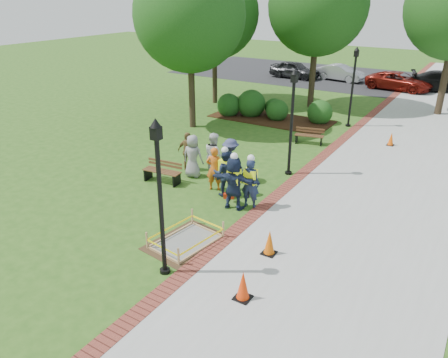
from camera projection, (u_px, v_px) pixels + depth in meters
The scene contains 35 objects.
ground at pixel (193, 215), 14.64m from camera, with size 100.00×100.00×0.00m, color #285116.
sidewalk at pixel (408, 154), 20.00m from camera, with size 6.00×60.00×0.02m, color #9E9E99.
brick_edging at pixel (339, 142), 21.57m from camera, with size 0.50×60.00×0.03m, color maroon.
mulch_bed at pixel (271, 119), 25.43m from camera, with size 7.00×3.00×0.05m, color #381E0F.
parking_lot at pixel (385, 82), 35.65m from camera, with size 36.00×12.00×0.01m, color black.
wet_concrete_pad at pixel (186, 236), 12.96m from camera, with size 2.00×2.51×0.55m.
bench_near at pixel (162, 176), 17.06m from camera, with size 1.58×0.66×0.83m.
bench_far at pixel (309, 139), 21.32m from camera, with size 1.45×0.76×0.75m.
cone_front at pixel (243, 286), 10.54m from camera, with size 0.41×0.41×0.80m.
cone_back at pixel (269, 243), 12.36m from camera, with size 0.39×0.39×0.77m.
cone_far at pixel (391, 139), 21.03m from camera, with size 0.34×0.34×0.66m.
toolbox at pixel (229, 196), 15.81m from camera, with size 0.38×0.21×0.19m, color #B8260E.
lamp_near at pixel (160, 188), 10.71m from camera, with size 0.28×0.28×4.26m.
lamp_mid at pixel (292, 115), 16.94m from camera, with size 0.28×0.28×4.26m.
lamp_far at pixel (353, 81), 23.16m from camera, with size 0.28×0.28×4.26m.
tree_left at pixel (190, 16), 21.78m from camera, with size 5.65×5.65×8.59m.
tree_back at pixel (318, 5), 25.73m from camera, with size 5.91×5.91×9.06m.
tree_far at pixel (214, 14), 26.94m from camera, with size 5.53×5.53×8.34m.
shrub_a at pixel (229, 115), 26.23m from camera, with size 1.42×1.42×1.42m, color #164112.
shrub_b at pixel (251, 116), 26.16m from camera, with size 1.68×1.68×1.68m, color #164112.
shrub_c at pixel (277, 120), 25.34m from camera, with size 1.28×1.28×1.28m, color #164112.
shrub_d at pixel (319, 123), 24.76m from camera, with size 1.40×1.40×1.40m, color #164112.
shrub_e at pixel (274, 115), 26.24m from camera, with size 1.10×1.10×1.10m, color #164112.
casual_person_a at pixel (193, 156), 17.34m from camera, with size 0.60×0.44×1.74m.
casual_person_b at pixel (214, 169), 16.21m from camera, with size 0.63×0.53×1.68m.
casual_person_c at pixel (214, 155), 17.40m from camera, with size 0.69×0.63×1.80m.
casual_person_d at pixel (188, 152), 18.00m from camera, with size 0.55×0.38×1.63m.
casual_person_e at pixel (231, 161), 16.88m from camera, with size 0.61×0.44×1.75m.
hivis_worker_a at pixel (234, 181), 14.74m from camera, with size 0.65×0.46×2.03m.
hivis_worker_b at pixel (250, 182), 14.85m from camera, with size 0.61×0.43×1.93m.
hivis_worker_c at pixel (225, 172), 15.72m from camera, with size 0.66×0.59×1.88m.
parked_car_a at pixel (294, 78), 37.15m from camera, with size 4.77×2.08×1.56m, color black.
parked_car_b at pixel (340, 81), 36.12m from camera, with size 4.28×1.86×1.40m, color #98999D.
parked_car_c at pixel (398, 90), 32.80m from camera, with size 4.41×1.92×1.44m, color maroon.
parked_car_d at pixel (445, 92), 32.29m from camera, with size 4.87×2.12×1.59m, color black.
Camera 1 is at (7.73, -10.42, 6.98)m, focal length 35.00 mm.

